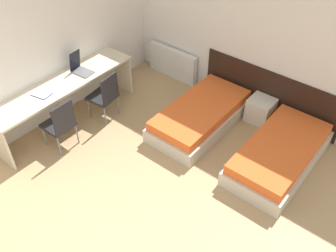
{
  "coord_description": "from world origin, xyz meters",
  "views": [
    {
      "loc": [
        2.6,
        -0.97,
        4.15
      ],
      "look_at": [
        0.0,
        2.24,
        0.55
      ],
      "focal_mm": 40.0,
      "sensor_mm": 36.0,
      "label": 1
    }
  ],
  "objects_px": {
    "bed_near_door": "(279,154)",
    "chair_near_laptop": "(105,95)",
    "bed_near_window": "(200,116)",
    "nightstand": "(260,110)",
    "chair_near_notebook": "(60,123)",
    "laptop": "(80,68)"
  },
  "relations": [
    {
      "from": "bed_near_window",
      "to": "nightstand",
      "type": "bearing_deg",
      "value": 45.8
    },
    {
      "from": "bed_near_window",
      "to": "bed_near_door",
      "type": "xyz_separation_m",
      "value": [
        1.43,
        0.0,
        0.0
      ]
    },
    {
      "from": "chair_near_laptop",
      "to": "laptop",
      "type": "distance_m",
      "value": 0.59
    },
    {
      "from": "laptop",
      "to": "chair_near_laptop",
      "type": "bearing_deg",
      "value": 2.89
    },
    {
      "from": "bed_near_door",
      "to": "chair_near_notebook",
      "type": "relative_size",
      "value": 2.12
    },
    {
      "from": "nightstand",
      "to": "chair_near_laptop",
      "type": "distance_m",
      "value": 2.62
    },
    {
      "from": "bed_near_door",
      "to": "laptop",
      "type": "height_order",
      "value": "laptop"
    },
    {
      "from": "chair_near_laptop",
      "to": "chair_near_notebook",
      "type": "relative_size",
      "value": 1.0
    },
    {
      "from": "bed_near_window",
      "to": "chair_near_laptop",
      "type": "height_order",
      "value": "chair_near_laptop"
    },
    {
      "from": "chair_near_notebook",
      "to": "laptop",
      "type": "relative_size",
      "value": 2.42
    },
    {
      "from": "bed_near_door",
      "to": "nightstand",
      "type": "relative_size",
      "value": 4.33
    },
    {
      "from": "nightstand",
      "to": "bed_near_door",
      "type": "bearing_deg",
      "value": -45.8
    },
    {
      "from": "bed_near_window",
      "to": "bed_near_door",
      "type": "bearing_deg",
      "value": 0.0
    },
    {
      "from": "chair_near_laptop",
      "to": "laptop",
      "type": "xyz_separation_m",
      "value": [
        -0.46,
        -0.07,
        0.37
      ]
    },
    {
      "from": "bed_near_door",
      "to": "chair_near_laptop",
      "type": "relative_size",
      "value": 2.12
    },
    {
      "from": "nightstand",
      "to": "laptop",
      "type": "xyz_separation_m",
      "value": [
        -2.54,
        -1.64,
        0.63
      ]
    },
    {
      "from": "bed_near_window",
      "to": "laptop",
      "type": "relative_size",
      "value": 5.13
    },
    {
      "from": "chair_near_notebook",
      "to": "nightstand",
      "type": "bearing_deg",
      "value": 49.91
    },
    {
      "from": "bed_near_door",
      "to": "laptop",
      "type": "distance_m",
      "value": 3.44
    },
    {
      "from": "nightstand",
      "to": "chair_near_laptop",
      "type": "xyz_separation_m",
      "value": [
        -2.08,
        -1.58,
        0.26
      ]
    },
    {
      "from": "bed_near_window",
      "to": "bed_near_door",
      "type": "distance_m",
      "value": 1.43
    },
    {
      "from": "laptop",
      "to": "bed_near_window",
      "type": "bearing_deg",
      "value": 21.17
    }
  ]
}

